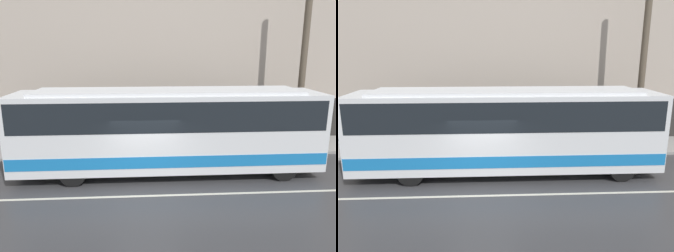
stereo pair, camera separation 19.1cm
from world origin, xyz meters
TOP-DOWN VIEW (x-y plane):
  - ground_plane at (0.00, 0.00)m, footprint 60.00×60.00m
  - sidewalk at (0.00, 5.41)m, footprint 60.00×2.82m
  - building_facade at (0.00, 6.96)m, footprint 60.00×0.35m
  - lane_stripe at (0.00, 0.00)m, footprint 54.00×0.14m
  - transit_bus at (0.91, 2.13)m, footprint 12.05×2.48m
  - utility_pole_near at (7.41, 4.57)m, footprint 0.31×0.31m
  - pedestrian_waiting at (3.17, 6.08)m, footprint 0.36×0.36m

SIDE VIEW (x-z plane):
  - ground_plane at x=0.00m, z-range 0.00..0.00m
  - lane_stripe at x=0.00m, z-range 0.00..0.01m
  - sidewalk at x=0.00m, z-range 0.00..0.13m
  - pedestrian_waiting at x=3.17m, z-range 0.07..1.61m
  - transit_bus at x=0.91m, z-range 0.22..3.66m
  - building_facade at x=0.00m, z-range -0.16..8.94m
  - utility_pole_near at x=7.41m, z-range 0.13..8.91m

